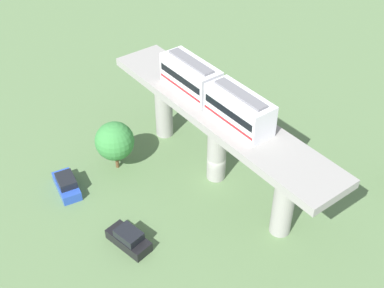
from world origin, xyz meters
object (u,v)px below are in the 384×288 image
train (214,92)px  parked_car_blue (67,185)px  tree_mid_lot (115,141)px  parked_car_black (129,239)px

train → parked_car_blue: bearing=-27.0°
train → tree_mid_lot: train is taller
train → tree_mid_lot: 11.70m
parked_car_blue → tree_mid_lot: bearing=-169.7°
parked_car_blue → tree_mid_lot: size_ratio=0.82×
parked_car_blue → tree_mid_lot: (-5.75, -0.03, 2.68)m
train → parked_car_blue: (12.97, -6.60, -9.08)m
parked_car_blue → parked_car_black: 9.68m
parked_car_blue → parked_car_black: size_ratio=1.00×
tree_mid_lot → parked_car_black: bearing=64.8°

